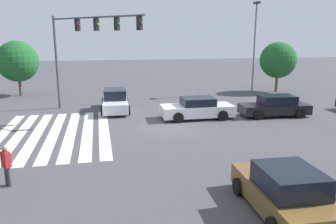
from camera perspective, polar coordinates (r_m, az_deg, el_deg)
name	(u,v)px	position (r m, az deg, el deg)	size (l,w,h in m)	color
ground_plane	(168,127)	(20.34, 0.00, -2.62)	(126.42, 126.42, 0.00)	#47474C
crosswalk_markings	(54,133)	(20.10, -19.25, -3.54)	(10.11, 6.30, 0.01)	silver
traffic_signal_mast	(85,38)	(24.09, -14.32, 12.32)	(6.10, 6.10, 7.00)	#47474C
car_1	(197,109)	(22.45, 5.09, 0.60)	(2.28, 4.94, 1.45)	silver
car_3	(275,106)	(24.22, 18.13, 0.93)	(2.24, 4.92, 1.47)	black
car_4	(284,192)	(11.17, 19.60, -12.96)	(4.27, 2.28, 1.55)	brown
car_5	(115,101)	(25.07, -9.19, 1.91)	(4.94, 2.21, 1.61)	silver
pedestrian	(6,164)	(13.62, -26.32, -8.18)	(0.41, 0.40, 1.54)	#38383D
street_light_pole_a	(255,41)	(32.81, 14.86, 11.93)	(0.80, 0.36, 8.66)	slate
tree_corner_b	(18,61)	(33.93, -24.73, 8.02)	(3.81, 3.81, 5.16)	brown
tree_corner_c	(278,60)	(34.88, 18.62, 8.56)	(3.59, 3.59, 5.02)	brown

